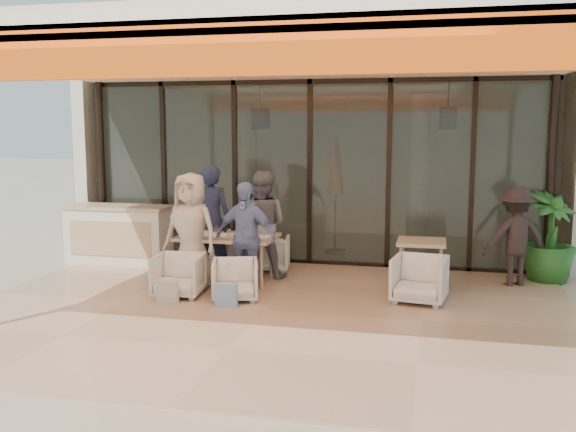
{
  "coord_description": "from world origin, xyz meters",
  "views": [
    {
      "loc": [
        2.13,
        -7.85,
        2.41
      ],
      "look_at": [
        0.1,
        0.9,
        1.15
      ],
      "focal_mm": 40.0,
      "sensor_mm": 36.0,
      "label": 1
    }
  ],
  "objects_px": {
    "host_counter": "(119,234)",
    "potted_palm": "(549,237)",
    "diner_grey": "(262,225)",
    "diner_navy": "(211,220)",
    "chair_far_right": "(270,252)",
    "dining_table": "(227,239)",
    "side_table": "(421,247)",
    "diner_cream": "(191,231)",
    "chair_far_left": "(222,250)",
    "chair_near_right": "(235,278)",
    "diner_periwinkle": "(245,237)",
    "chair_near_left": "(178,273)",
    "side_chair": "(419,277)",
    "standing_woman": "(515,237)"
  },
  "relations": [
    {
      "from": "host_counter",
      "to": "potted_palm",
      "type": "relative_size",
      "value": 1.3
    },
    {
      "from": "diner_grey",
      "to": "diner_navy",
      "type": "bearing_deg",
      "value": -2.83
    },
    {
      "from": "host_counter",
      "to": "chair_far_right",
      "type": "xyz_separation_m",
      "value": [
        2.73,
        0.06,
        -0.2
      ]
    },
    {
      "from": "dining_table",
      "to": "side_table",
      "type": "distance_m",
      "value": 2.94
    },
    {
      "from": "host_counter",
      "to": "diner_cream",
      "type": "distance_m",
      "value": 2.35
    },
    {
      "from": "dining_table",
      "to": "chair_far_left",
      "type": "distance_m",
      "value": 1.09
    },
    {
      "from": "side_table",
      "to": "chair_far_left",
      "type": "bearing_deg",
      "value": 168.07
    },
    {
      "from": "chair_near_right",
      "to": "potted_palm",
      "type": "height_order",
      "value": "potted_palm"
    },
    {
      "from": "diner_periwinkle",
      "to": "diner_grey",
      "type": "bearing_deg",
      "value": 100.93
    },
    {
      "from": "chair_near_left",
      "to": "chair_near_right",
      "type": "bearing_deg",
      "value": -6.21
    },
    {
      "from": "chair_near_left",
      "to": "side_chair",
      "type": "xyz_separation_m",
      "value": [
        3.34,
        0.44,
        0.02
      ]
    },
    {
      "from": "diner_grey",
      "to": "diner_cream",
      "type": "height_order",
      "value": "diner_cream"
    },
    {
      "from": "diner_cream",
      "to": "standing_woman",
      "type": "relative_size",
      "value": 1.14
    },
    {
      "from": "side_table",
      "to": "diner_grey",
      "type": "bearing_deg",
      "value": 175.3
    },
    {
      "from": "host_counter",
      "to": "chair_far_left",
      "type": "height_order",
      "value": "host_counter"
    },
    {
      "from": "diner_cream",
      "to": "side_chair",
      "type": "bearing_deg",
      "value": 8.07
    },
    {
      "from": "diner_grey",
      "to": "standing_woman",
      "type": "relative_size",
      "value": 1.13
    },
    {
      "from": "diner_grey",
      "to": "side_chair",
      "type": "bearing_deg",
      "value": 156.25
    },
    {
      "from": "chair_far_right",
      "to": "side_table",
      "type": "xyz_separation_m",
      "value": [
        2.5,
        -0.71,
        0.31
      ]
    },
    {
      "from": "host_counter",
      "to": "dining_table",
      "type": "xyz_separation_m",
      "value": [
        2.3,
        -0.89,
        0.15
      ]
    },
    {
      "from": "diner_grey",
      "to": "diner_periwinkle",
      "type": "relative_size",
      "value": 1.06
    },
    {
      "from": "chair_near_right",
      "to": "diner_grey",
      "type": "bearing_deg",
      "value": 73.32
    },
    {
      "from": "chair_far_left",
      "to": "diner_grey",
      "type": "bearing_deg",
      "value": 158.13
    },
    {
      "from": "side_table",
      "to": "chair_far_right",
      "type": "bearing_deg",
      "value": 164.24
    },
    {
      "from": "diner_periwinkle",
      "to": "side_chair",
      "type": "xyz_separation_m",
      "value": [
        2.5,
        -0.06,
        -0.45
      ]
    },
    {
      "from": "chair_far_left",
      "to": "diner_cream",
      "type": "relative_size",
      "value": 0.37
    },
    {
      "from": "dining_table",
      "to": "diner_periwinkle",
      "type": "distance_m",
      "value": 0.64
    },
    {
      "from": "dining_table",
      "to": "diner_grey",
      "type": "height_order",
      "value": "diner_grey"
    },
    {
      "from": "chair_near_right",
      "to": "diner_cream",
      "type": "distance_m",
      "value": 1.12
    },
    {
      "from": "chair_far_left",
      "to": "side_chair",
      "type": "relative_size",
      "value": 0.88
    },
    {
      "from": "dining_table",
      "to": "potted_palm",
      "type": "distance_m",
      "value": 4.98
    },
    {
      "from": "host_counter",
      "to": "diner_navy",
      "type": "xyz_separation_m",
      "value": [
        1.89,
        -0.44,
        0.37
      ]
    },
    {
      "from": "chair_near_left",
      "to": "diner_grey",
      "type": "bearing_deg",
      "value": 52.83
    },
    {
      "from": "standing_woman",
      "to": "potted_palm",
      "type": "height_order",
      "value": "standing_woman"
    },
    {
      "from": "chair_far_left",
      "to": "diner_navy",
      "type": "height_order",
      "value": "diner_navy"
    },
    {
      "from": "chair_far_left",
      "to": "diner_cream",
      "type": "distance_m",
      "value": 1.5
    },
    {
      "from": "host_counter",
      "to": "chair_near_left",
      "type": "distance_m",
      "value": 2.65
    },
    {
      "from": "host_counter",
      "to": "dining_table",
      "type": "relative_size",
      "value": 1.23
    },
    {
      "from": "host_counter",
      "to": "chair_near_left",
      "type": "relative_size",
      "value": 2.71
    },
    {
      "from": "diner_periwinkle",
      "to": "potted_palm",
      "type": "distance_m",
      "value": 4.71
    },
    {
      "from": "dining_table",
      "to": "standing_woman",
      "type": "distance_m",
      "value": 4.36
    },
    {
      "from": "dining_table",
      "to": "chair_far_right",
      "type": "bearing_deg",
      "value": 65.58
    },
    {
      "from": "host_counter",
      "to": "diner_cream",
      "type": "bearing_deg",
      "value": -35.41
    },
    {
      "from": "chair_far_right",
      "to": "diner_periwinkle",
      "type": "xyz_separation_m",
      "value": [
        0.0,
        -1.4,
        0.48
      ]
    },
    {
      "from": "dining_table",
      "to": "diner_cream",
      "type": "height_order",
      "value": "diner_cream"
    },
    {
      "from": "dining_table",
      "to": "potted_palm",
      "type": "bearing_deg",
      "value": 13.76
    },
    {
      "from": "chair_near_left",
      "to": "diner_navy",
      "type": "xyz_separation_m",
      "value": [
        0.0,
        1.4,
        0.56
      ]
    },
    {
      "from": "host_counter",
      "to": "dining_table",
      "type": "distance_m",
      "value": 2.47
    },
    {
      "from": "chair_far_right",
      "to": "diner_grey",
      "type": "distance_m",
      "value": 0.73
    },
    {
      "from": "chair_far_left",
      "to": "diner_navy",
      "type": "bearing_deg",
      "value": 98.89
    }
  ]
}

